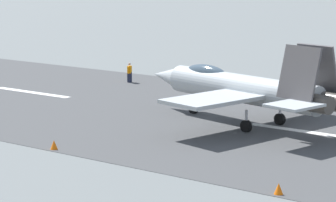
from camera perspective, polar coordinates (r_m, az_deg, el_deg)
ground_plane at (r=48.89m, az=10.91°, el=-2.37°), size 400.00×400.00×0.00m
runway_strip at (r=48.88m, az=10.92°, el=-2.36°), size 240.00×26.00×0.02m
fighter_jet at (r=50.57m, az=5.55°, el=0.97°), size 16.84×13.88×5.59m
crew_person at (r=67.76m, az=-2.83°, el=2.08°), size 0.41×0.67×1.74m
marker_cone_near at (r=36.13m, az=8.09°, el=-6.38°), size 0.44×0.44×0.55m
marker_cone_mid at (r=44.47m, az=-8.34°, el=-3.19°), size 0.44×0.44×0.55m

